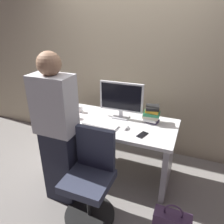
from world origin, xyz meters
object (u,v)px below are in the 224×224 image
(desk, at_px, (113,138))
(handbag, at_px, (172,224))
(person_at_desk, at_px, (57,132))
(book_stack, at_px, (152,114))
(cup_by_monitor, at_px, (80,109))
(office_chair, at_px, (91,180))
(monitor, at_px, (121,98))
(keyboard, at_px, (100,124))
(mouse, at_px, (126,127))
(cell_phone, at_px, (142,135))
(cup_near_keyboard, at_px, (74,114))

(desk, xyz_separation_m, handbag, (0.84, -0.66, -0.38))
(person_at_desk, bearing_deg, book_stack, 44.96)
(cup_by_monitor, bearing_deg, office_chair, -55.52)
(monitor, relative_size, keyboard, 1.26)
(mouse, xyz_separation_m, cell_phone, (0.21, -0.07, -0.01))
(desk, relative_size, handbag, 3.96)
(book_stack, height_order, cell_phone, book_stack)
(office_chair, bearing_deg, monitor, 89.42)
(keyboard, height_order, mouse, mouse)
(monitor, bearing_deg, cup_by_monitor, -175.65)
(office_chair, height_order, monitor, monitor)
(keyboard, height_order, cell_phone, keyboard)
(handbag, bearing_deg, office_chair, -177.25)
(monitor, xyz_separation_m, mouse, (0.15, -0.26, -0.24))
(cup_near_keyboard, height_order, cup_by_monitor, cup_near_keyboard)
(handbag, bearing_deg, cup_near_keyboard, 156.93)
(person_at_desk, relative_size, mouse, 16.39)
(monitor, height_order, book_stack, monitor)
(monitor, bearing_deg, cup_near_keyboard, -156.74)
(cup_near_keyboard, bearing_deg, monitor, 23.26)
(person_at_desk, relative_size, monitor, 3.03)
(cup_by_monitor, bearing_deg, monitor, 4.35)
(person_at_desk, height_order, cell_phone, person_at_desk)
(person_at_desk, bearing_deg, cell_phone, 29.90)
(cup_near_keyboard, bearing_deg, mouse, -1.99)
(person_at_desk, distance_m, monitor, 0.88)
(cup_by_monitor, distance_m, book_stack, 0.94)
(office_chair, relative_size, handbag, 2.49)
(mouse, height_order, cup_near_keyboard, cup_near_keyboard)
(monitor, bearing_deg, person_at_desk, -117.91)
(cup_by_monitor, bearing_deg, person_at_desk, -78.10)
(cup_near_keyboard, height_order, handbag, cup_near_keyboard)
(book_stack, bearing_deg, monitor, -177.19)
(office_chair, height_order, handbag, office_chair)
(cup_near_keyboard, distance_m, cup_by_monitor, 0.19)
(desk, distance_m, monitor, 0.50)
(desk, bearing_deg, cup_by_monitor, 168.77)
(monitor, bearing_deg, book_stack, 2.81)
(cup_by_monitor, height_order, cell_phone, cup_by_monitor)
(person_at_desk, xyz_separation_m, cup_near_keyboard, (-0.13, 0.53, -0.05))
(keyboard, height_order, cup_near_keyboard, cup_near_keyboard)
(monitor, relative_size, book_stack, 2.64)
(desk, distance_m, cell_phone, 0.50)
(person_at_desk, bearing_deg, desk, 59.60)
(desk, height_order, cup_near_keyboard, cup_near_keyboard)
(monitor, distance_m, handbag, 1.42)
(office_chair, height_order, mouse, office_chair)
(person_at_desk, distance_m, cup_by_monitor, 0.74)
(desk, bearing_deg, keyboard, -128.33)
(cell_phone, bearing_deg, mouse, 179.73)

